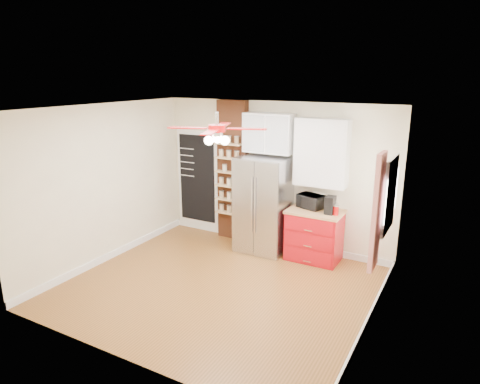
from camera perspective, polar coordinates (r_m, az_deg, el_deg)
The scene contains 21 objects.
floor at distance 6.74m, azimuth -2.80°, elevation -12.51°, with size 4.50×4.50×0.00m, color brown.
ceiling at distance 5.97m, azimuth -3.14°, elevation 11.05°, with size 4.50×4.50×0.00m, color white.
wall_back at distance 7.93m, azimuth 4.66°, elevation 2.23°, with size 4.50×0.02×2.70m, color beige.
wall_front at distance 4.74m, azimuth -15.88°, elevation -7.56°, with size 4.50×0.02×2.70m, color beige.
wall_left at distance 7.61m, azimuth -17.53°, elevation 0.99°, with size 0.02×4.00×2.70m, color beige.
wall_right at distance 5.44m, azimuth 17.72°, elevation -4.71°, with size 0.02×4.00×2.70m, color beige.
chalkboard at distance 8.77m, azimuth -5.65°, elevation 1.81°, with size 0.95×0.05×1.95m.
brick_pillar at distance 8.24m, azimuth -0.97°, elevation 2.78°, with size 0.60×0.16×2.70m, color brown.
fridge at distance 7.75m, azimuth 3.12°, elevation -1.69°, with size 0.90×0.70×1.75m, color #B2B2B7.
upper_glass_cabinet at distance 7.65m, azimuth 3.90°, elevation 7.86°, with size 0.90×0.35×0.70m, color white.
red_cabinet at distance 7.59m, azimuth 9.87°, elevation -5.67°, with size 0.94×0.64×0.90m.
upper_shelf_unit at distance 7.36m, azimuth 10.82°, elevation 5.16°, with size 0.90×0.30×1.15m, color white.
window at distance 6.23m, azimuth 19.36°, elevation -0.38°, with size 0.04×0.75×1.05m, color white.
curtain at distance 5.75m, azimuth 17.82°, elevation -2.59°, with size 0.06×0.40×1.55m, color red.
ceiling_fan at distance 6.00m, azimuth -3.10°, elevation 8.42°, with size 1.40×1.40×0.44m.
toaster_oven at distance 7.53m, azimuth 9.39°, elevation -1.24°, with size 0.43×0.29×0.24m, color black.
coffee_maker at distance 7.28m, azimuth 11.93°, elevation -1.71°, with size 0.15×0.20×0.30m, color black.
canister_left at distance 7.25m, azimuth 12.64°, elevation -2.43°, with size 0.09×0.09×0.15m, color #A80909.
canister_right at distance 7.37m, azimuth 12.55°, elevation -2.13°, with size 0.11×0.11×0.15m, color red.
pantry_jar_oats at distance 8.15m, azimuth -2.04°, elevation 3.22°, with size 0.09×0.09×0.12m, color beige.
pantry_jar_beans at distance 8.01m, azimuth -0.57°, elevation 3.03°, with size 0.09×0.09×0.12m, color brown.
Camera 1 is at (3.15, -5.05, 3.15)m, focal length 32.00 mm.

